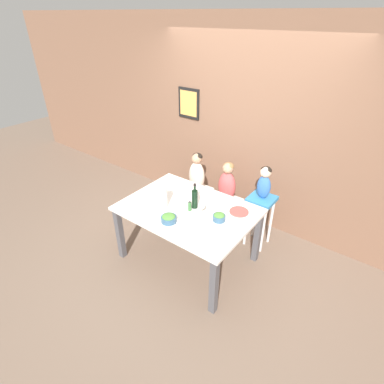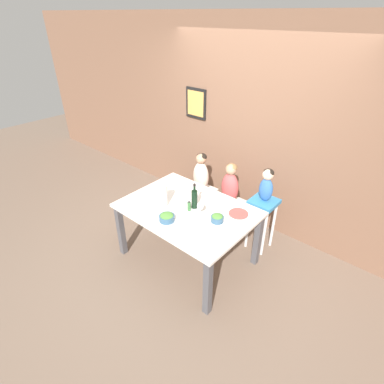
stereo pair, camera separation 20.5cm
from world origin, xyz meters
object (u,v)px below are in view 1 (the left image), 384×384
object	(u,v)px
person_baby_right	(265,181)
wine_bottle	(195,198)
wine_glass_near	(202,206)
salad_bowl_large	(169,218)
dinner_plate_front_right	(203,233)
dinner_plate_back_left	(177,187)
salad_bowl_small	(219,217)
chair_far_center	(226,206)
person_child_center	(227,182)
chair_right_highchair	(260,209)
chair_far_left	(197,194)
paper_towel_roll	(162,197)
person_child_left	(197,172)
dinner_plate_front_left	(141,204)
dinner_plate_back_right	(239,212)

from	to	relation	value
person_baby_right	wine_bottle	size ratio (longest dim) A/B	1.36
wine_glass_near	salad_bowl_large	size ratio (longest dim) A/B	0.95
dinner_plate_front_right	dinner_plate_back_left	bearing A→B (deg)	144.96
person_baby_right	salad_bowl_small	world-z (taller)	person_baby_right
chair_far_center	person_child_center	size ratio (longest dim) A/B	0.86
person_child_center	chair_right_highchair	bearing A→B (deg)	-0.09
chair_far_left	dinner_plate_back_left	xyz separation A→B (m)	(0.04, -0.48, 0.36)
paper_towel_roll	dinner_plate_back_left	xyz separation A→B (m)	(-0.14, 0.43, -0.13)
salad_bowl_large	salad_bowl_small	distance (m)	0.54
person_child_left	wine_bottle	distance (m)	0.87
chair_far_left	wine_glass_near	bearing A→B (deg)	-50.75
chair_far_center	wine_bottle	distance (m)	0.85
salad_bowl_small	wine_bottle	bearing A→B (deg)	173.36
chair_far_left	person_baby_right	size ratio (longest dim) A/B	1.15
person_child_center	person_baby_right	bearing A→B (deg)	0.05
salad_bowl_small	dinner_plate_front_left	distance (m)	0.94
chair_right_highchair	salad_bowl_small	distance (m)	0.80
person_baby_right	dinner_plate_front_right	size ratio (longest dim) A/B	1.93
chair_far_left	dinner_plate_front_left	bearing A→B (deg)	-92.40
wine_bottle	dinner_plate_back_left	distance (m)	0.51
chair_right_highchair	person_child_center	xyz separation A→B (m)	(-0.50, 0.00, 0.22)
dinner_plate_back_left	person_child_center	bearing A→B (deg)	47.02
salad_bowl_large	dinner_plate_back_left	distance (m)	0.72
wine_glass_near	dinner_plate_front_left	bearing A→B (deg)	-157.73
salad_bowl_large	salad_bowl_small	size ratio (longest dim) A/B	1.22
chair_far_left	dinner_plate_back_left	size ratio (longest dim) A/B	2.22
chair_right_highchair	dinner_plate_front_right	world-z (taller)	dinner_plate_front_right
chair_far_left	person_child_left	world-z (taller)	person_child_left
chair_far_left	paper_towel_roll	bearing A→B (deg)	-78.69
person_child_center	wine_glass_near	size ratio (longest dim) A/B	3.48
person_baby_right	paper_towel_roll	distance (m)	1.22
chair_far_center	wine_glass_near	world-z (taller)	wine_glass_near
person_child_center	wine_bottle	world-z (taller)	wine_bottle
person_baby_right	wine_glass_near	distance (m)	0.86
person_child_center	dinner_plate_back_right	distance (m)	0.66
person_child_center	salad_bowl_small	size ratio (longest dim) A/B	4.05
salad_bowl_large	dinner_plate_back_right	distance (m)	0.79
wine_bottle	dinner_plate_front_right	size ratio (longest dim) A/B	1.42
chair_far_left	salad_bowl_large	world-z (taller)	salad_bowl_large
person_child_left	dinner_plate_back_left	distance (m)	0.48
person_child_left	paper_towel_roll	xyz separation A→B (m)	(0.18, -0.92, 0.12)
paper_towel_roll	salad_bowl_small	xyz separation A→B (m)	(0.66, 0.16, -0.09)
person_child_left	dinner_plate_front_left	world-z (taller)	person_child_left
salad_bowl_large	dinner_plate_back_left	xyz separation A→B (m)	(-0.39, 0.61, -0.04)
dinner_plate_front_left	dinner_plate_back_right	size ratio (longest dim) A/B	1.00
dinner_plate_back_right	salad_bowl_small	bearing A→B (deg)	-110.64
chair_right_highchair	dinner_plate_back_right	bearing A→B (deg)	-96.13
dinner_plate_back_right	dinner_plate_front_right	bearing A→B (deg)	-101.50
dinner_plate_front_left	person_child_center	bearing A→B (deg)	62.94
wine_glass_near	dinner_plate_front_right	size ratio (longest dim) A/B	0.74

